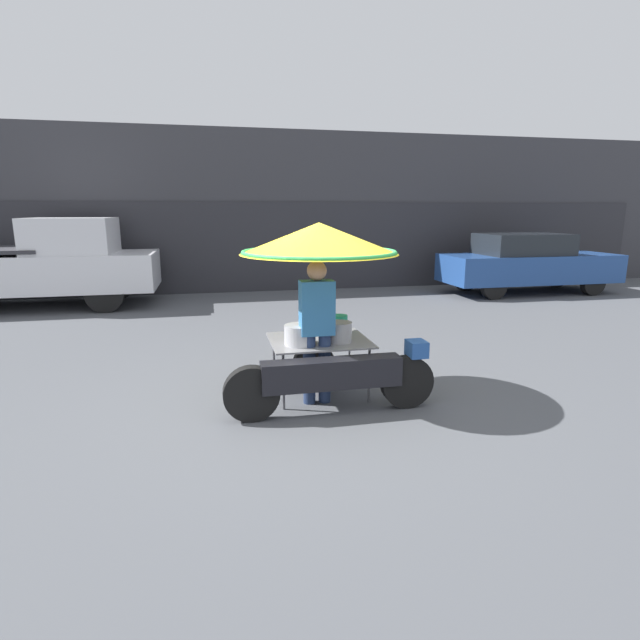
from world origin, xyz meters
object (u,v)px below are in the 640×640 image
object	(u,v)px
vendor_motorcycle_cart	(321,266)
parked_car	(527,263)
pickup_truck	(42,265)
vendor_person	(317,325)
potted_plant	(576,267)

from	to	relation	value
vendor_motorcycle_cart	parked_car	bearing A→B (deg)	41.57
pickup_truck	parked_car	bearing A→B (deg)	-2.40
vendor_person	vendor_motorcycle_cart	bearing A→B (deg)	65.58
vendor_motorcycle_cart	pickup_truck	xyz separation A→B (m)	(-4.93, 6.74, -0.58)
vendor_person	pickup_truck	distance (m)	8.46
vendor_person	potted_plant	distance (m)	12.55
vendor_person	pickup_truck	world-z (taller)	pickup_truck
potted_plant	parked_car	bearing A→B (deg)	-152.65
vendor_motorcycle_cart	potted_plant	distance (m)	12.39
pickup_truck	vendor_person	bearing A→B (deg)	-55.15
vendor_motorcycle_cart	vendor_person	world-z (taller)	vendor_motorcycle_cart
vendor_motorcycle_cart	parked_car	distance (m)	9.44
parked_car	potted_plant	bearing A→B (deg)	27.35
vendor_motorcycle_cart	pickup_truck	size ratio (longest dim) A/B	0.45
vendor_person	parked_car	xyz separation A→B (m)	(7.13, 6.44, -0.12)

